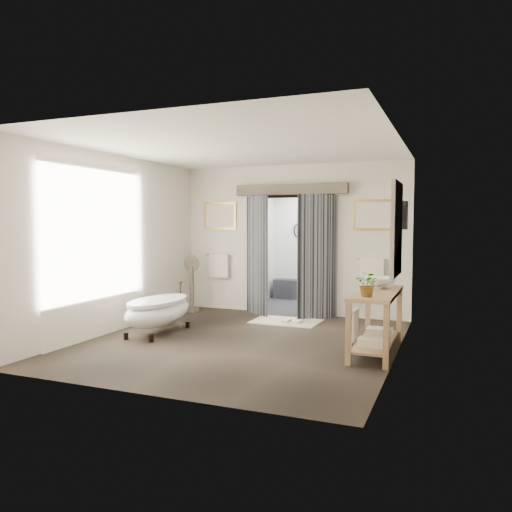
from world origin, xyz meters
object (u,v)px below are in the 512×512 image
at_px(rug, 286,321).
at_px(clawfoot_tub, 158,311).
at_px(basin, 378,283).
at_px(vanity, 374,316).

bearing_deg(rug, clawfoot_tub, -134.13).
bearing_deg(rug, basin, -34.97).
relative_size(rug, basin, 2.62).
bearing_deg(clawfoot_tub, vanity, 1.13).
xyz_separation_m(vanity, basin, (-0.01, 0.35, 0.42)).
bearing_deg(clawfoot_tub, rug, 45.87).
height_order(clawfoot_tub, basin, basin).
height_order(vanity, basin, basin).
height_order(rug, basin, basin).
bearing_deg(vanity, basin, 90.85).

